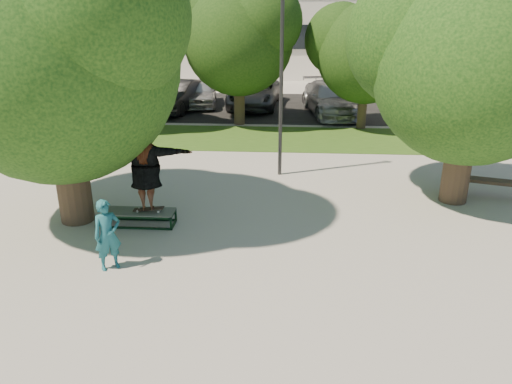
# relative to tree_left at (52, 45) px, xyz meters

# --- Properties ---
(ground) EXTENTS (120.00, 120.00, 0.00)m
(ground) POSITION_rel_tree_left_xyz_m (4.29, -1.09, -4.42)
(ground) COLOR #A29E95
(ground) RESTS_ON ground
(grass_strip) EXTENTS (30.00, 4.00, 0.02)m
(grass_strip) POSITION_rel_tree_left_xyz_m (5.29, 8.41, -4.41)
(grass_strip) COLOR #294C15
(grass_strip) RESTS_ON ground
(asphalt_strip) EXTENTS (40.00, 8.00, 0.01)m
(asphalt_strip) POSITION_rel_tree_left_xyz_m (4.29, 14.91, -4.42)
(asphalt_strip) COLOR black
(asphalt_strip) RESTS_ON ground
(tree_left) EXTENTS (6.96, 5.95, 7.12)m
(tree_left) POSITION_rel_tree_left_xyz_m (0.00, 0.00, 0.00)
(tree_left) COLOR #38281E
(tree_left) RESTS_ON ground
(tree_right) EXTENTS (6.24, 5.33, 6.51)m
(tree_right) POSITION_rel_tree_left_xyz_m (10.21, 1.99, -0.33)
(tree_right) COLOR #38281E
(tree_right) RESTS_ON ground
(bg_tree_left) EXTENTS (5.28, 4.51, 5.77)m
(bg_tree_left) POSITION_rel_tree_left_xyz_m (-2.28, 9.98, -0.69)
(bg_tree_left) COLOR #38281E
(bg_tree_left) RESTS_ON ground
(bg_tree_mid) EXTENTS (5.76, 4.92, 6.24)m
(bg_tree_mid) POSITION_rel_tree_left_xyz_m (3.22, 10.98, -0.41)
(bg_tree_mid) COLOR #38281E
(bg_tree_mid) RESTS_ON ground
(bg_tree_right) EXTENTS (5.04, 4.31, 5.43)m
(bg_tree_right) POSITION_rel_tree_left_xyz_m (8.73, 10.47, -0.93)
(bg_tree_right) COLOR #38281E
(bg_tree_right) RESTS_ON ground
(lamppost) EXTENTS (0.25, 0.15, 6.11)m
(lamppost) POSITION_rel_tree_left_xyz_m (5.29, 3.91, -1.27)
(lamppost) COLOR #2D2D30
(lamppost) RESTS_ON ground
(grind_box) EXTENTS (1.80, 0.60, 0.38)m
(grind_box) POSITION_rel_tree_left_xyz_m (1.79, -0.26, -4.23)
(grind_box) COLOR black
(grind_box) RESTS_ON ground
(skater_rig) EXTENTS (2.43, 0.90, 2.01)m
(skater_rig) POSITION_rel_tree_left_xyz_m (2.05, -0.26, -3.01)
(skater_rig) COLOR white
(skater_rig) RESTS_ON grind_box
(bystander) EXTENTS (0.68, 0.64, 1.57)m
(bystander) POSITION_rel_tree_left_xyz_m (1.79, -2.48, -3.64)
(bystander) COLOR #1B5E69
(bystander) RESTS_ON ground
(bench) EXTENTS (3.21, 1.30, 0.49)m
(bench) POSITION_rel_tree_left_xyz_m (11.80, 2.30, -4.01)
(bench) COLOR #46382A
(bench) RESTS_ON ground
(car_silver_a) EXTENTS (2.14, 4.27, 1.40)m
(car_silver_a) POSITION_rel_tree_left_xyz_m (0.79, 15.02, -3.72)
(car_silver_a) COLOR silver
(car_silver_a) RESTS_ON asphalt_strip
(car_dark) EXTENTS (2.28, 4.82, 1.53)m
(car_dark) POSITION_rel_tree_left_xyz_m (-0.20, 13.61, -3.66)
(car_dark) COLOR black
(car_dark) RESTS_ON asphalt_strip
(car_grey) EXTENTS (2.79, 5.49, 1.49)m
(car_grey) POSITION_rel_tree_left_xyz_m (3.71, 14.91, -3.68)
(car_grey) COLOR #4F5054
(car_grey) RESTS_ON asphalt_strip
(car_silver_b) EXTENTS (3.11, 5.74, 1.58)m
(car_silver_b) POSITION_rel_tree_left_xyz_m (7.66, 13.28, -3.63)
(car_silver_b) COLOR #A2A2A6
(car_silver_b) RESTS_ON asphalt_strip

